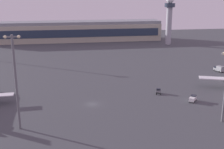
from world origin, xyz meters
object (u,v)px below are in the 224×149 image
(pushback_tug, at_px, (158,91))
(apron_light_west, at_px, (16,78))
(control_tower, at_px, (169,17))
(catering_truck, at_px, (219,69))
(maintenance_van, at_px, (193,98))

(pushback_tug, relative_size, apron_light_west, 0.12)
(control_tower, relative_size, catering_truck, 6.12)
(catering_truck, relative_size, apron_light_west, 0.21)
(maintenance_van, relative_size, apron_light_west, 0.16)
(maintenance_van, xyz_separation_m, apron_light_west, (-61.03, -13.20, 14.88))
(control_tower, distance_m, pushback_tug, 122.64)
(pushback_tug, bearing_deg, apron_light_west, -136.83)
(maintenance_van, bearing_deg, apron_light_west, -130.05)
(control_tower, xyz_separation_m, maintenance_van, (-34.63, -123.39, -20.21))
(control_tower, distance_m, maintenance_van, 129.74)
(pushback_tug, bearing_deg, control_tower, 86.33)
(maintenance_van, height_order, pushback_tug, maintenance_van)
(maintenance_van, distance_m, catering_truck, 49.99)
(pushback_tug, bearing_deg, catering_truck, 51.56)
(catering_truck, height_order, pushback_tug, catering_truck)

